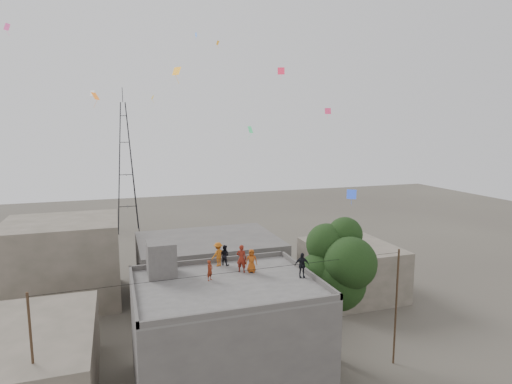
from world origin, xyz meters
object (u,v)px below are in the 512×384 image
(stair_head_box, at_px, (161,259))
(transmission_tower, at_px, (126,168))
(person_red_adult, at_px, (242,258))
(tree, at_px, (339,267))
(person_dark_adult, at_px, (302,265))

(stair_head_box, xyz_separation_m, transmission_tower, (-0.80, 37.40, 1.97))
(transmission_tower, height_order, person_red_adult, transmission_tower)
(tree, distance_m, person_red_adult, 6.13)
(stair_head_box, height_order, tree, tree)
(tree, bearing_deg, person_dark_adult, -162.36)
(stair_head_box, height_order, person_red_adult, stair_head_box)
(stair_head_box, xyz_separation_m, tree, (10.57, -2.00, -1.00))
(stair_head_box, relative_size, tree, 0.22)
(person_red_adult, relative_size, person_dark_adult, 1.15)
(stair_head_box, distance_m, transmission_tower, 37.46)
(person_red_adult, bearing_deg, tree, -157.09)
(tree, distance_m, person_dark_adult, 3.20)
(stair_head_box, distance_m, tree, 10.80)
(person_red_adult, distance_m, person_dark_adult, 3.61)
(stair_head_box, xyz_separation_m, person_red_adult, (4.58, -0.97, -0.17))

